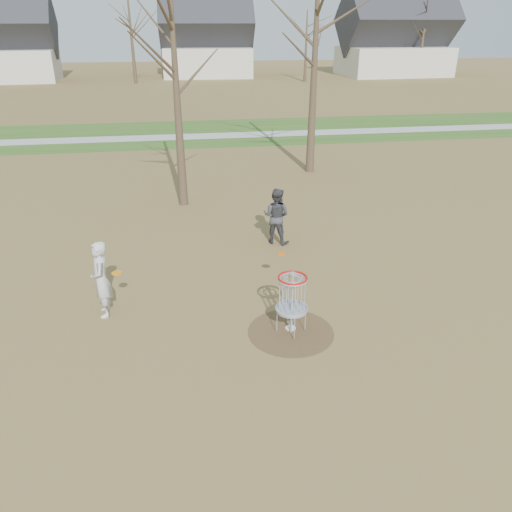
{
  "coord_description": "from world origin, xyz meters",
  "views": [
    {
      "loc": [
        -2.07,
        -8.52,
        5.87
      ],
      "look_at": [
        -0.5,
        1.5,
        1.1
      ],
      "focal_mm": 35.0,
      "sensor_mm": 36.0,
      "label": 1
    }
  ],
  "objects": [
    {
      "name": "player_standing",
      "position": [
        -3.89,
        1.35,
        0.86
      ],
      "size": [
        0.49,
        0.68,
        1.73
      ],
      "primitive_type": "imported",
      "rotation": [
        0.0,
        0.0,
        -1.44
      ],
      "color": "silver",
      "rests_on": "ground"
    },
    {
      "name": "houses_row",
      "position": [
        4.32,
        52.56,
        3.52
      ],
      "size": [
        56.51,
        10.01,
        7.26
      ],
      "color": "silver",
      "rests_on": "ground"
    },
    {
      "name": "player_throwing",
      "position": [
        0.58,
        4.67,
        0.82
      ],
      "size": [
        1.0,
        0.94,
        1.64
      ],
      "primitive_type": "imported",
      "rotation": [
        0.0,
        0.0,
        2.6
      ],
      "color": "#393A3F",
      "rests_on": "ground"
    },
    {
      "name": "disc_golf_basket",
      "position": [
        0.0,
        0.0,
        0.91
      ],
      "size": [
        0.64,
        0.64,
        1.35
      ],
      "color": "#9EA3AD",
      "rests_on": "ground"
    },
    {
      "name": "footpath",
      "position": [
        0.0,
        20.0,
        0.01
      ],
      "size": [
        160.0,
        1.5,
        0.01
      ],
      "primitive_type": "cube",
      "color": "#9E9E99",
      "rests_on": "green_band"
    },
    {
      "name": "disc_grounded",
      "position": [
        0.02,
        0.13,
        0.02
      ],
      "size": [
        0.22,
        0.22,
        0.02
      ],
      "primitive_type": "cylinder",
      "color": "white",
      "rests_on": "dirt_circle"
    },
    {
      "name": "green_band",
      "position": [
        0.0,
        21.0,
        0.01
      ],
      "size": [
        160.0,
        8.0,
        0.01
      ],
      "primitive_type": "cube",
      "color": "#2D5119",
      "rests_on": "ground"
    },
    {
      "name": "dirt_circle",
      "position": [
        0.0,
        0.0,
        0.01
      ],
      "size": [
        1.8,
        1.8,
        0.01
      ],
      "primitive_type": "cylinder",
      "color": "#47331E",
      "rests_on": "ground"
    },
    {
      "name": "ground",
      "position": [
        0.0,
        0.0,
        0.0
      ],
      "size": [
        160.0,
        160.0,
        0.0
      ],
      "primitive_type": "plane",
      "color": "brown",
      "rests_on": "ground"
    },
    {
      "name": "discs_in_play",
      "position": [
        -1.61,
        1.47,
        1.04
      ],
      "size": [
        3.87,
        0.84,
        0.14
      ],
      "color": "orange",
      "rests_on": "ground"
    },
    {
      "name": "bare_trees",
      "position": [
        1.78,
        35.79,
        5.35
      ],
      "size": [
        52.62,
        44.98,
        9.0
      ],
      "color": "#382B1E",
      "rests_on": "ground"
    }
  ]
}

